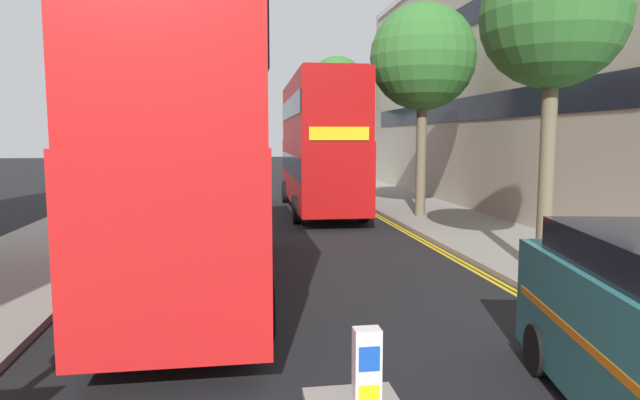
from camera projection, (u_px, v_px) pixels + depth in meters
sidewalk_right at (478, 232)px, 18.16m from camera, size 4.00×80.00×0.14m
sidewalk_left at (58, 244)px, 16.23m from camera, size 4.00×80.00×0.14m
kerb_line_outer at (439, 248)px, 15.89m from camera, size 0.10×56.00×0.01m
kerb_line_inner at (433, 248)px, 15.87m from camera, size 0.10×56.00×0.01m
keep_left_bollard at (367, 384)px, 5.77m from camera, size 0.36×0.28×1.11m
double_decker_bus_away at (195, 144)px, 11.57m from camera, size 2.84×10.82×5.64m
double_decker_bus_oncoming at (319, 141)px, 23.61m from camera, size 3.00×10.86×5.64m
pedestrian_far at (420, 181)px, 28.03m from camera, size 0.34×0.22×1.62m
street_tree_near at (554, 17)px, 11.74m from camera, size 3.10×3.10×7.16m
street_tree_mid at (423, 58)px, 20.97m from camera, size 4.01×4.01×8.05m
street_tree_far at (337, 86)px, 40.08m from camera, size 4.20×4.20×8.84m
townhouse_terrace_right at (552, 82)px, 26.11m from camera, size 10.08×28.00×11.52m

